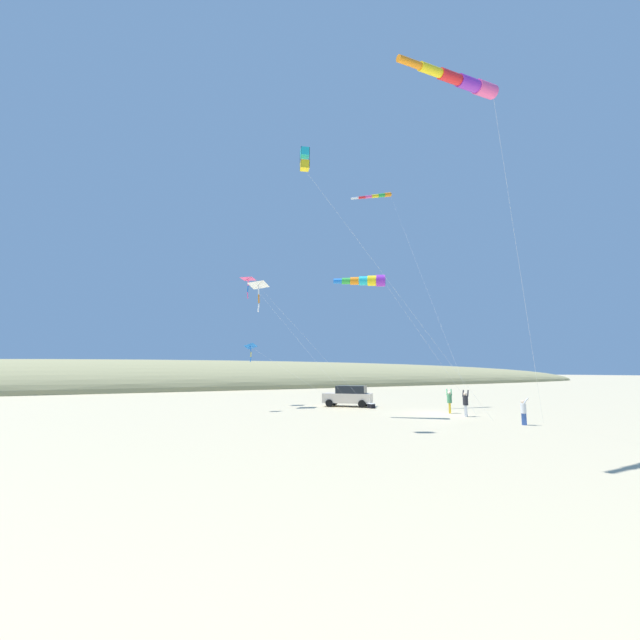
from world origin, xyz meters
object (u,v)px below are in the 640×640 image
(person_adult_flyer, at_px, (449,400))
(person_child_grey_jacket, at_px, (466,402))
(cooler_box, at_px, (371,406))
(kite_delta_magenta_far_left, at_px, (251,347))
(parked_car, at_px, (349,396))
(kite_delta_red_high_left, at_px, (248,279))
(kite_windsock_small_distant, at_px, (463,82))
(person_child_green_jacket, at_px, (524,410))
(kite_windsock_blue_topmost, at_px, (366,281))
(kite_box_white_trailing, at_px, (305,160))
(kite_windsock_orange_high_right, at_px, (377,196))
(kite_delta_striped_overhead, at_px, (258,285))

(person_adult_flyer, xyz_separation_m, person_child_grey_jacket, (2.11, -0.74, 0.02))
(cooler_box, xyz_separation_m, kite_delta_magenta_far_left, (-2.98, -9.83, 4.91))
(parked_car, height_order, kite_delta_red_high_left, kite_delta_red_high_left)
(person_child_grey_jacket, relative_size, kite_windsock_small_distant, 0.12)
(parked_car, bearing_deg, kite_delta_magenta_far_left, -93.97)
(kite_delta_magenta_far_left, distance_m, kite_windsock_small_distant, 22.89)
(kite_delta_magenta_far_left, bearing_deg, parked_car, 86.03)
(kite_delta_red_high_left, bearing_deg, person_child_green_jacket, 23.74)
(cooler_box, height_order, kite_delta_red_high_left, kite_delta_red_high_left)
(kite_windsock_blue_topmost, height_order, kite_delta_magenta_far_left, kite_windsock_blue_topmost)
(kite_windsock_blue_topmost, bearing_deg, person_child_green_jacket, 36.72)
(person_adult_flyer, height_order, kite_delta_magenta_far_left, kite_delta_magenta_far_left)
(kite_delta_red_high_left, bearing_deg, kite_windsock_small_distant, -0.02)
(kite_box_white_trailing, height_order, kite_windsock_orange_high_right, kite_windsock_orange_high_right)
(person_adult_flyer, relative_size, kite_delta_red_high_left, 0.15)
(person_child_green_jacket, bearing_deg, kite_box_white_trailing, -110.70)
(kite_box_white_trailing, bearing_deg, kite_windsock_blue_topmost, 114.58)
(cooler_box, xyz_separation_m, person_child_grey_jacket, (8.30, 1.95, 0.79))
(cooler_box, xyz_separation_m, kite_windsock_orange_high_right, (-0.56, 1.51, 19.41))
(parked_car, xyz_separation_m, kite_box_white_trailing, (10.72, -10.20, 14.49))
(kite_delta_magenta_far_left, height_order, kite_windsock_orange_high_right, kite_windsock_orange_high_right)
(person_adult_flyer, distance_m, kite_windsock_orange_high_right, 19.86)
(kite_box_white_trailing, bearing_deg, kite_delta_magenta_far_left, 174.52)
(kite_windsock_orange_high_right, distance_m, kite_windsock_small_distant, 20.88)
(kite_box_white_trailing, relative_size, kite_windsock_orange_high_right, 0.79)
(person_adult_flyer, xyz_separation_m, kite_box_white_trailing, (2.18, -13.61, 14.46))
(kite_windsock_orange_high_right, bearing_deg, cooler_box, -69.46)
(person_child_grey_jacket, height_order, kite_box_white_trailing, kite_box_white_trailing)
(cooler_box, bearing_deg, person_adult_flyer, 23.48)
(person_child_grey_jacket, relative_size, kite_delta_red_high_left, 0.15)
(person_adult_flyer, xyz_separation_m, kite_windsock_orange_high_right, (-6.76, -1.18, 18.64))
(kite_delta_magenta_far_left, relative_size, kite_windsock_small_distant, 0.55)
(person_child_grey_jacket, relative_size, kite_windsock_orange_high_right, 0.09)
(kite_delta_red_high_left, bearing_deg, kite_delta_striped_overhead, -0.38)
(kite_windsock_orange_high_right, bearing_deg, person_child_grey_jacket, 2.83)
(kite_windsock_orange_high_right, xyz_separation_m, kite_windsock_small_distant, (17.99, -9.69, -4.28))
(cooler_box, bearing_deg, parked_car, -162.93)
(person_adult_flyer, distance_m, person_child_grey_jacket, 2.24)
(cooler_box, relative_size, person_child_grey_jacket, 0.34)
(parked_car, height_order, person_child_grey_jacket, parked_car)
(kite_box_white_trailing, relative_size, kite_windsock_small_distant, 1.01)
(parked_car, relative_size, kite_windsock_orange_high_right, 0.22)
(person_child_grey_jacket, bearing_deg, kite_delta_magenta_far_left, -133.77)
(kite_delta_magenta_far_left, bearing_deg, kite_windsock_small_distant, 4.62)
(kite_box_white_trailing, distance_m, kite_windsock_orange_high_right, 15.87)
(kite_windsock_blue_topmost, relative_size, kite_delta_red_high_left, 0.81)
(person_child_green_jacket, height_order, kite_windsock_small_distant, kite_windsock_small_distant)
(kite_box_white_trailing, bearing_deg, kite_delta_red_high_left, 170.82)
(parked_car, height_order, kite_box_white_trailing, kite_box_white_trailing)
(kite_delta_magenta_far_left, bearing_deg, kite_delta_red_high_left, 163.67)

